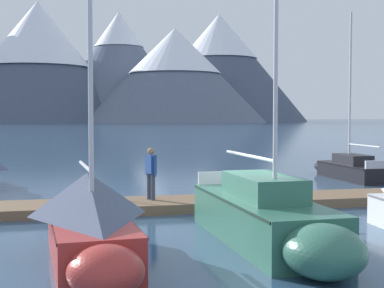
% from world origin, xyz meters
% --- Properties ---
extents(ground_plane, '(700.00, 700.00, 0.00)m').
position_xyz_m(ground_plane, '(0.00, 0.00, 0.00)').
color(ground_plane, '#2D4C6B').
extents(mountain_shoulder_ridge, '(76.68, 76.68, 51.06)m').
position_xyz_m(mountain_shoulder_ridge, '(-13.88, 231.86, 27.27)').
color(mountain_shoulder_ridge, '#424C60').
rests_on(mountain_shoulder_ridge, ground).
extents(mountain_east_summit, '(65.29, 65.29, 48.83)m').
position_xyz_m(mountain_east_summit, '(20.70, 236.28, 24.97)').
color(mountain_east_summit, slate).
rests_on(mountain_east_summit, ground).
extents(mountain_rear_spur, '(74.13, 74.13, 38.19)m').
position_xyz_m(mountain_rear_spur, '(40.46, 208.67, 20.17)').
color(mountain_rear_spur, slate).
rests_on(mountain_rear_spur, ground).
extents(mountain_north_horn, '(81.23, 81.23, 49.75)m').
position_xyz_m(mountain_north_horn, '(67.07, 236.70, 25.92)').
color(mountain_north_horn, '#424C60').
rests_on(mountain_north_horn, ground).
extents(dock, '(21.24, 2.31, 0.30)m').
position_xyz_m(dock, '(0.00, 4.00, 0.15)').
color(dock, brown).
rests_on(dock, ground).
extents(sailboat_second_berth, '(1.97, 5.48, 8.54)m').
position_xyz_m(sailboat_second_berth, '(-4.05, -2.12, 0.88)').
color(sailboat_second_berth, '#B2332D').
rests_on(sailboat_second_berth, ground).
extents(sailboat_mid_dock_port, '(1.95, 6.98, 7.46)m').
position_xyz_m(sailboat_mid_dock_port, '(0.05, -1.64, 0.66)').
color(sailboat_mid_dock_port, '#336B56').
rests_on(sailboat_mid_dock_port, ground).
extents(sailboat_far_berth, '(1.63, 5.90, 7.94)m').
position_xyz_m(sailboat_far_berth, '(8.83, 10.65, 0.49)').
color(sailboat_far_berth, black).
rests_on(sailboat_far_berth, ground).
extents(person_on_dock, '(0.34, 0.55, 1.69)m').
position_xyz_m(person_on_dock, '(-1.80, 4.16, 1.26)').
color(person_on_dock, '#384256').
rests_on(person_on_dock, dock).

